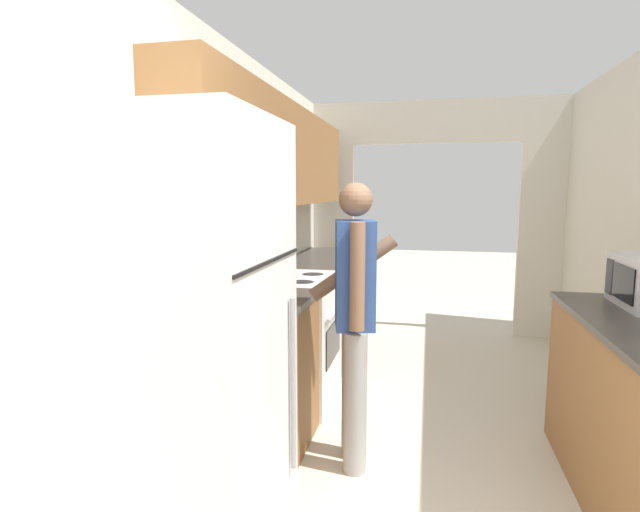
% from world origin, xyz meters
% --- Properties ---
extents(wall_left, '(0.38, 6.80, 2.50)m').
position_xyz_m(wall_left, '(-1.27, 2.02, 1.49)').
color(wall_left, silver).
rests_on(wall_left, ground_plane).
extents(wall_far_with_doorway, '(3.05, 0.06, 2.50)m').
position_xyz_m(wall_far_with_doorway, '(0.00, 4.43, 1.45)').
color(wall_far_with_doorway, silver).
rests_on(wall_far_with_doorway, ground_plane).
extents(counter_left, '(0.62, 3.31, 0.93)m').
position_xyz_m(counter_left, '(-1.02, 2.63, 0.46)').
color(counter_left, brown).
rests_on(counter_left, ground_plane).
extents(refrigerator, '(0.76, 0.72, 1.82)m').
position_xyz_m(refrigerator, '(-0.96, 0.54, 0.91)').
color(refrigerator, white).
rests_on(refrigerator, ground_plane).
extents(range_oven, '(0.66, 0.74, 1.07)m').
position_xyz_m(range_oven, '(-1.02, 2.33, 0.47)').
color(range_oven, white).
rests_on(range_oven, ground_plane).
extents(person, '(0.52, 0.43, 1.60)m').
position_xyz_m(person, '(-0.43, 1.55, 0.85)').
color(person, '#9E9E9E').
rests_on(person, ground_plane).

